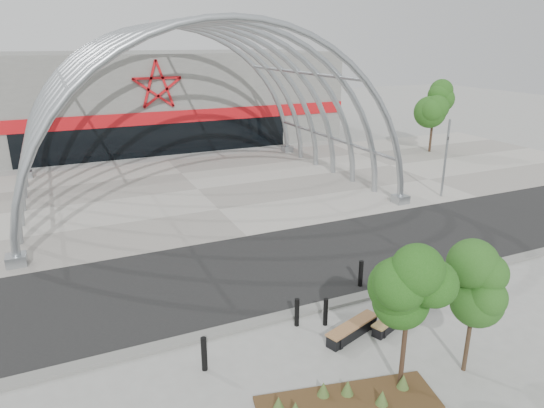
{
  "coord_description": "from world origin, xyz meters",
  "views": [
    {
      "loc": [
        -7.81,
        -13.3,
        9.05
      ],
      "look_at": [
        0.0,
        4.0,
        2.6
      ],
      "focal_mm": 32.0,
      "sensor_mm": 36.0,
      "label": 1
    }
  ],
  "objects_px": {
    "signal_pole": "(446,157)",
    "bench_1": "(392,322)",
    "bench_0": "(352,330)",
    "bollard_2": "(326,312)",
    "street_tree_1": "(476,290)",
    "street_tree_0": "(409,291)"
  },
  "relations": [
    {
      "from": "signal_pole",
      "to": "bench_1",
      "type": "bearing_deg",
      "value": -138.43
    },
    {
      "from": "bench_0",
      "to": "bench_1",
      "type": "xyz_separation_m",
      "value": [
        1.49,
        -0.09,
        -0.03
      ]
    },
    {
      "from": "signal_pole",
      "to": "bench_0",
      "type": "distance_m",
      "value": 16.67
    },
    {
      "from": "signal_pole",
      "to": "bollard_2",
      "type": "distance_m",
      "value": 16.45
    },
    {
      "from": "bench_1",
      "to": "street_tree_1",
      "type": "bearing_deg",
      "value": -79.06
    },
    {
      "from": "bench_0",
      "to": "bollard_2",
      "type": "height_order",
      "value": "bollard_2"
    },
    {
      "from": "bench_0",
      "to": "bollard_2",
      "type": "xyz_separation_m",
      "value": [
        -0.46,
        0.93,
        0.27
      ]
    },
    {
      "from": "bench_0",
      "to": "bench_1",
      "type": "height_order",
      "value": "bench_0"
    },
    {
      "from": "bench_1",
      "to": "bench_0",
      "type": "bearing_deg",
      "value": 176.71
    },
    {
      "from": "bench_1",
      "to": "bollard_2",
      "type": "distance_m",
      "value": 2.22
    },
    {
      "from": "bench_0",
      "to": "bench_1",
      "type": "relative_size",
      "value": 1.14
    },
    {
      "from": "bench_0",
      "to": "signal_pole",
      "type": "bearing_deg",
      "value": 37.91
    },
    {
      "from": "street_tree_1",
      "to": "bollard_2",
      "type": "xyz_separation_m",
      "value": [
        -2.47,
        3.68,
        -2.12
      ]
    },
    {
      "from": "signal_pole",
      "to": "bench_1",
      "type": "height_order",
      "value": "signal_pole"
    },
    {
      "from": "street_tree_1",
      "to": "signal_pole",
      "type": "bearing_deg",
      "value": 49.48
    },
    {
      "from": "signal_pole",
      "to": "street_tree_1",
      "type": "height_order",
      "value": "signal_pole"
    },
    {
      "from": "signal_pole",
      "to": "street_tree_0",
      "type": "bearing_deg",
      "value": -135.99
    },
    {
      "from": "street_tree_0",
      "to": "signal_pole",
      "type": "bearing_deg",
      "value": 44.01
    },
    {
      "from": "street_tree_0",
      "to": "bench_0",
      "type": "distance_m",
      "value": 3.75
    },
    {
      "from": "signal_pole",
      "to": "bench_0",
      "type": "relative_size",
      "value": 2.14
    },
    {
      "from": "bench_0",
      "to": "bench_1",
      "type": "distance_m",
      "value": 1.5
    },
    {
      "from": "street_tree_1",
      "to": "bench_1",
      "type": "relative_size",
      "value": 1.87
    }
  ]
}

